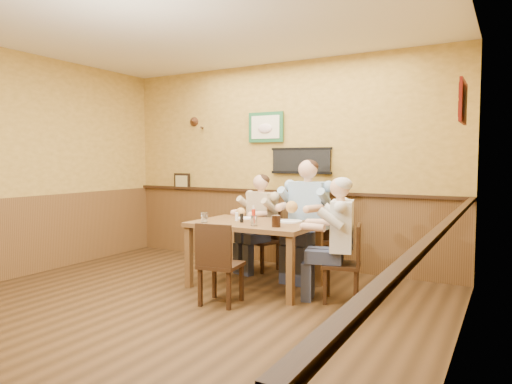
% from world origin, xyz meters
% --- Properties ---
extents(room, '(5.02, 5.03, 2.81)m').
position_xyz_m(room, '(0.13, 0.17, 1.69)').
color(room, '#311F0E').
rests_on(room, ground).
extents(dining_table, '(1.40, 0.90, 0.75)m').
position_xyz_m(dining_table, '(0.29, 1.27, 0.66)').
color(dining_table, brown).
rests_on(dining_table, ground).
extents(chair_back_left, '(0.45, 0.45, 0.80)m').
position_xyz_m(chair_back_left, '(-0.02, 2.02, 0.40)').
color(chair_back_left, '#321E10').
rests_on(chair_back_left, ground).
extents(chair_back_right, '(0.45, 0.45, 0.92)m').
position_xyz_m(chair_back_right, '(0.67, 1.97, 0.46)').
color(chair_back_right, '#321E10').
rests_on(chair_back_right, ground).
extents(chair_right_end, '(0.45, 0.45, 0.81)m').
position_xyz_m(chair_right_end, '(1.35, 1.23, 0.40)').
color(chair_right_end, '#321E10').
rests_on(chair_right_end, ground).
extents(chair_near_side, '(0.44, 0.44, 0.84)m').
position_xyz_m(chair_near_side, '(0.30, 0.56, 0.42)').
color(chair_near_side, '#321E10').
rests_on(chair_near_side, ground).
extents(diner_tan_shirt, '(0.65, 0.65, 1.14)m').
position_xyz_m(diner_tan_shirt, '(-0.02, 2.02, 0.57)').
color(diner_tan_shirt, beige).
rests_on(diner_tan_shirt, ground).
extents(diner_blue_polo, '(0.64, 0.64, 1.31)m').
position_xyz_m(diner_blue_polo, '(0.67, 1.97, 0.66)').
color(diner_blue_polo, '#8AADCF').
rests_on(diner_blue_polo, ground).
extents(diner_white_elder, '(0.65, 0.65, 1.15)m').
position_xyz_m(diner_white_elder, '(1.35, 1.23, 0.58)').
color(diner_white_elder, silver).
rests_on(diner_white_elder, ground).
extents(water_glass_left, '(0.09, 0.09, 0.11)m').
position_xyz_m(water_glass_left, '(-0.19, 0.96, 0.81)').
color(water_glass_left, white).
rests_on(water_glass_left, dining_table).
extents(water_glass_mid, '(0.09, 0.09, 0.11)m').
position_xyz_m(water_glass_mid, '(0.43, 1.02, 0.80)').
color(water_glass_mid, silver).
rests_on(water_glass_mid, dining_table).
extents(cola_tumbler, '(0.12, 0.12, 0.12)m').
position_xyz_m(cola_tumbler, '(0.68, 1.05, 0.81)').
color(cola_tumbler, black).
rests_on(cola_tumbler, dining_table).
extents(hot_sauce_bottle, '(0.05, 0.05, 0.18)m').
position_xyz_m(hot_sauce_bottle, '(0.32, 1.21, 0.84)').
color(hot_sauce_bottle, red).
rests_on(hot_sauce_bottle, dining_table).
extents(salt_shaker, '(0.05, 0.05, 0.10)m').
position_xyz_m(salt_shaker, '(0.06, 1.27, 0.80)').
color(salt_shaker, white).
rests_on(salt_shaker, dining_table).
extents(pepper_shaker, '(0.05, 0.05, 0.10)m').
position_xyz_m(pepper_shaker, '(0.18, 1.17, 0.80)').
color(pepper_shaker, black).
rests_on(pepper_shaker, dining_table).
extents(plate_far_left, '(0.25, 0.25, 0.01)m').
position_xyz_m(plate_far_left, '(0.04, 1.49, 0.76)').
color(plate_far_left, white).
rests_on(plate_far_left, dining_table).
extents(plate_far_right, '(0.33, 0.33, 0.02)m').
position_xyz_m(plate_far_right, '(0.65, 1.48, 0.76)').
color(plate_far_right, white).
rests_on(plate_far_right, dining_table).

